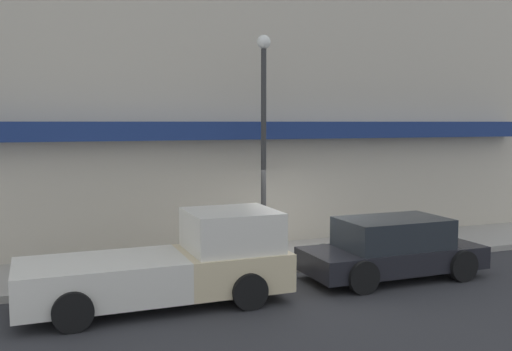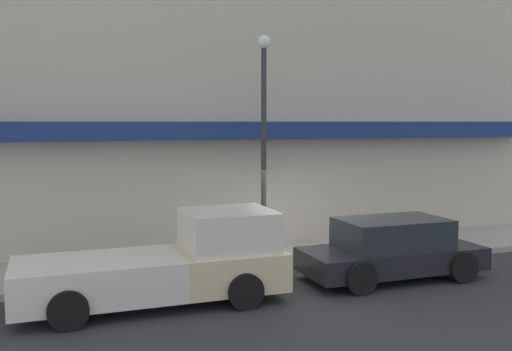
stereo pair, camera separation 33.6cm
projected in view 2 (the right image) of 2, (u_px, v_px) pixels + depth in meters
ground_plane at (308, 272)px, 14.31m from camera, size 80.00×80.00×0.00m
sidewalk at (286, 256)px, 15.65m from camera, size 36.00×2.88×0.17m
building at (250, 60)px, 17.85m from camera, size 19.80×3.80×11.42m
pickup_truck at (171, 264)px, 11.82m from camera, size 5.46×2.12×1.88m
parked_car at (392, 249)px, 13.66m from camera, size 4.40×1.99×1.45m
fire_hydrant at (144, 263)px, 13.33m from camera, size 0.19×0.19×0.59m
street_lamp at (264, 121)px, 14.88m from camera, size 0.36×0.36×5.83m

